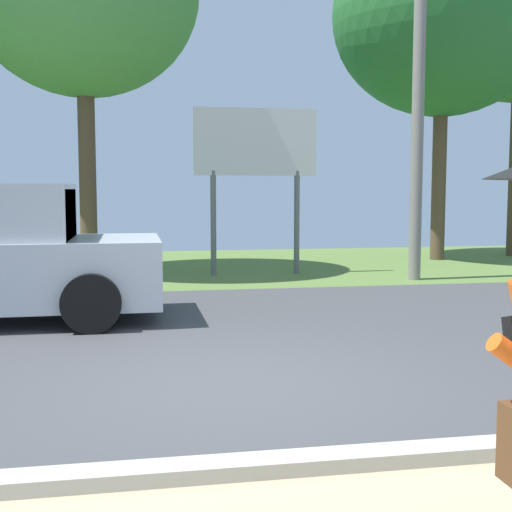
% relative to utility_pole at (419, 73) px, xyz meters
% --- Properties ---
extents(ground_plane, '(40.00, 22.00, 0.20)m').
position_rel_utility_pole_xyz_m(ground_plane, '(-4.69, -3.77, -4.13)').
color(ground_plane, '#424244').
extents(utility_pole, '(1.80, 0.24, 7.81)m').
position_rel_utility_pole_xyz_m(utility_pole, '(0.00, 0.00, 0.00)').
color(utility_pole, gray).
rests_on(utility_pole, ground_plane).
extents(roadside_billboard, '(2.60, 0.12, 3.50)m').
position_rel_utility_pole_xyz_m(roadside_billboard, '(-3.00, 1.40, -1.54)').
color(roadside_billboard, slate).
rests_on(roadside_billboard, ground_plane).
extents(tree_center_back, '(5.55, 5.55, 8.70)m').
position_rel_utility_pole_xyz_m(tree_center_back, '(2.19, 3.63, 2.08)').
color(tree_center_back, brown).
rests_on(tree_center_back, ground_plane).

